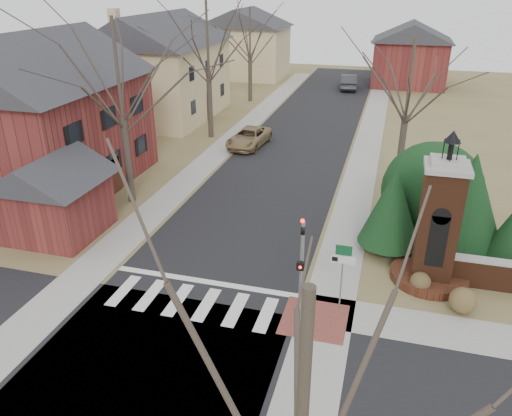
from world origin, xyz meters
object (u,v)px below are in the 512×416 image
(brick_gate_monument, at_px, (436,234))
(pickup_truck, at_px, (249,137))
(sign_post, at_px, (342,264))
(distant_car, at_px, (349,82))
(traffic_signal_pole, at_px, (302,264))

(brick_gate_monument, bearing_deg, pickup_truck, 128.70)
(sign_post, distance_m, brick_gate_monument, 4.55)
(distant_car, bearing_deg, sign_post, 90.17)
(pickup_truck, relative_size, distant_car, 0.98)
(traffic_signal_pole, height_order, sign_post, traffic_signal_pole)
(traffic_signal_pole, bearing_deg, distant_car, 93.59)
(pickup_truck, bearing_deg, sign_post, -58.47)
(sign_post, relative_size, pickup_truck, 0.57)
(sign_post, xyz_separation_m, brick_gate_monument, (3.41, 3.01, 0.22))
(traffic_signal_pole, relative_size, pickup_truck, 0.93)
(brick_gate_monument, relative_size, distant_car, 1.30)
(sign_post, relative_size, brick_gate_monument, 0.42)
(distant_car, bearing_deg, pickup_truck, 72.48)
(brick_gate_monument, distance_m, distant_car, 39.32)
(traffic_signal_pole, height_order, distant_car, traffic_signal_pole)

